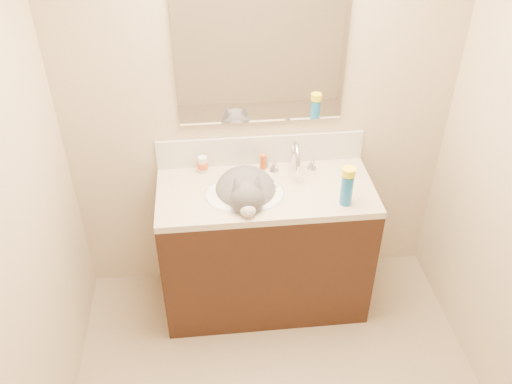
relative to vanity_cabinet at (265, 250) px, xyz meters
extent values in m
cube|color=#C4B091|center=(0.00, 0.28, 0.84)|extent=(2.20, 0.04, 2.50)
cube|color=black|center=(0.00, 0.00, 0.00)|extent=(1.20, 0.55, 0.82)
cube|color=beige|center=(0.00, 0.00, 0.43)|extent=(1.20, 0.55, 0.04)
ellipsoid|color=white|center=(-0.12, -0.03, 0.38)|extent=(0.45, 0.36, 0.14)
cylinder|color=silver|center=(0.18, 0.18, 0.51)|extent=(0.04, 0.04, 0.11)
torus|color=silver|center=(0.18, 0.12, 0.56)|extent=(0.03, 0.20, 0.20)
cylinder|color=silver|center=(0.18, 0.04, 0.53)|extent=(0.03, 0.03, 0.06)
cone|color=silver|center=(0.07, 0.18, 0.48)|extent=(0.06, 0.06, 0.06)
cone|color=silver|center=(0.29, 0.18, 0.48)|extent=(0.06, 0.06, 0.06)
ellipsoid|color=#514E51|center=(-0.11, 0.02, 0.42)|extent=(0.36, 0.40, 0.26)
ellipsoid|color=#514E51|center=(-0.12, -0.16, 0.51)|extent=(0.19, 0.17, 0.17)
ellipsoid|color=#514E51|center=(-0.11, -0.08, 0.48)|extent=(0.14, 0.14, 0.16)
cone|color=#514E51|center=(-0.17, -0.13, 0.59)|extent=(0.09, 0.09, 0.11)
cone|color=#514E51|center=(-0.06, -0.14, 0.59)|extent=(0.09, 0.09, 0.11)
ellipsoid|color=silver|center=(-0.12, -0.23, 0.49)|extent=(0.08, 0.07, 0.07)
ellipsoid|color=silver|center=(-0.12, -0.11, 0.43)|extent=(0.13, 0.09, 0.15)
sphere|color=pink|center=(-0.12, -0.26, 0.49)|extent=(0.02, 0.02, 0.02)
cylinder|color=#514E51|center=(0.05, 0.00, 0.34)|extent=(0.11, 0.27, 0.05)
cube|color=silver|center=(0.00, 0.26, 0.54)|extent=(1.20, 0.02, 0.18)
cube|color=white|center=(0.00, 0.26, 1.13)|extent=(0.90, 0.02, 0.80)
cylinder|color=silver|center=(-0.34, 0.21, 0.50)|extent=(0.05, 0.05, 0.10)
cylinder|color=#DF5725|center=(-0.34, 0.21, 0.50)|extent=(0.06, 0.06, 0.04)
cylinder|color=#B7B7BC|center=(0.02, 0.22, 0.48)|extent=(0.06, 0.06, 0.06)
cylinder|color=#CB5317|center=(0.01, 0.20, 0.50)|extent=(0.04, 0.04, 0.09)
cube|color=silver|center=(0.04, 0.06, 0.45)|extent=(0.06, 0.12, 0.01)
cube|color=#5F89CA|center=(0.04, 0.06, 0.46)|extent=(0.03, 0.03, 0.02)
cylinder|color=#1A6CB9|center=(0.40, -0.17, 0.54)|extent=(0.07, 0.07, 0.17)
cylinder|color=#FFF71A|center=(0.40, -0.17, 0.65)|extent=(0.08, 0.08, 0.04)
camera|label=1|loc=(-0.31, -2.39, 2.20)|focal=38.00mm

